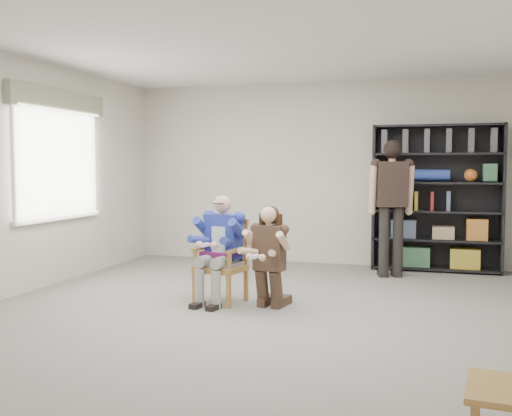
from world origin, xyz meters
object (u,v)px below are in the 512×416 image
(armchair, at_px, (221,261))
(standing_man, at_px, (391,209))
(kneeling_woman, at_px, (268,257))
(seated_man, at_px, (221,249))
(bookshelf, at_px, (437,198))

(armchair, bearing_deg, standing_man, 60.69)
(armchair, height_order, kneeling_woman, kneeling_woman)
(seated_man, height_order, bookshelf, bookshelf)
(armchair, xyz_separation_m, kneeling_woman, (0.58, -0.12, 0.09))
(kneeling_woman, bearing_deg, bookshelf, 69.17)
(kneeling_woman, bearing_deg, seated_man, 177.85)
(seated_man, height_order, kneeling_woman, seated_man)
(seated_man, distance_m, standing_man, 2.72)
(armchair, distance_m, standing_man, 2.74)
(armchair, distance_m, kneeling_woman, 0.60)
(bookshelf, bearing_deg, kneeling_woman, -120.37)
(armchair, relative_size, bookshelf, 0.44)
(kneeling_woman, xyz_separation_m, standing_man, (1.11, 2.22, 0.37))
(seated_man, bearing_deg, kneeling_woman, -2.15)
(armchair, relative_size, kneeling_woman, 0.84)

